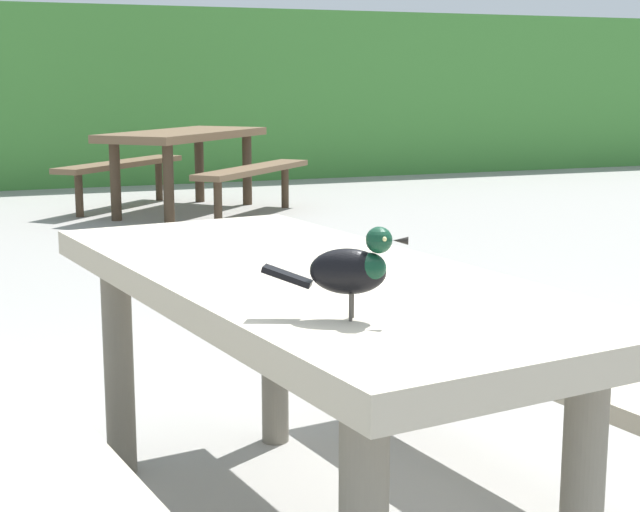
# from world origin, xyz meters

# --- Properties ---
(hedge_wall) EXTENTS (28.00, 1.85, 2.01)m
(hedge_wall) POSITION_xyz_m (0.00, 9.76, 1.01)
(hedge_wall) COLOR #428438
(hedge_wall) RESTS_ON ground
(picnic_table_foreground) EXTENTS (1.91, 1.94, 0.74)m
(picnic_table_foreground) POSITION_xyz_m (-0.30, 0.07, 0.56)
(picnic_table_foreground) COLOR #B2A893
(picnic_table_foreground) RESTS_ON ground
(bird_grackle) EXTENTS (0.26, 0.17, 0.18)m
(bird_grackle) POSITION_xyz_m (-0.39, -0.45, 0.84)
(bird_grackle) COLOR black
(bird_grackle) RESTS_ON picnic_table_foreground
(picnic_table_mid_left) EXTENTS (2.40, 2.40, 0.74)m
(picnic_table_mid_left) POSITION_xyz_m (0.89, 6.47, 0.56)
(picnic_table_mid_left) COLOR brown
(picnic_table_mid_left) RESTS_ON ground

